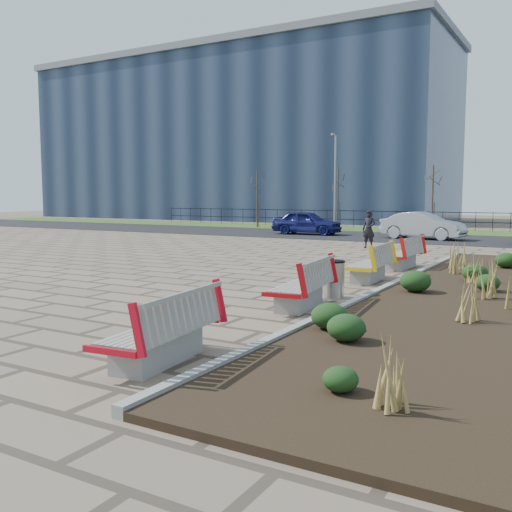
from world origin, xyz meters
The scene contains 19 objects.
ground centered at (0.00, 0.00, 0.00)m, with size 120.00×120.00×0.00m, color #72624E.
planting_bed centered at (6.25, 5.00, 0.05)m, with size 4.50×18.00×0.10m, color black.
planting_curb centered at (3.92, 5.00, 0.07)m, with size 0.16×18.00×0.15m, color gray.
grass_verge_far centered at (0.00, 28.00, 0.02)m, with size 80.00×5.00×0.04m, color #33511E.
road centered at (0.00, 22.00, 0.01)m, with size 80.00×7.00×0.02m, color black.
bench_a centered at (3.00, -2.24, 0.50)m, with size 0.90×2.10×1.00m, color red, non-canonical shape.
bench_b centered at (3.00, 2.16, 0.50)m, with size 0.90×2.10×1.00m, color #AA0B11, non-canonical shape.
bench_c centered at (3.00, 6.36, 0.50)m, with size 0.90×2.10×1.00m, color #E7B70C, non-canonical shape.
bench_d centered at (3.00, 9.42, 0.50)m, with size 0.90×2.10×1.00m, color #B6130C, non-canonical shape.
litter_bin centered at (3.16, 3.59, 0.41)m, with size 0.47×0.47×0.81m, color #B2B2B7.
pedestrian centered at (-0.12, 15.49, 0.81)m, with size 0.59×0.39×1.62m, color black.
car_blue centered at (-5.96, 21.76, 0.70)m, with size 1.61×4.00×1.36m, color navy.
car_silver centered at (0.69, 21.59, 0.71)m, with size 1.47×4.21×1.39m, color #9CA0A4.
tree_a centered at (-12.00, 26.50, 2.04)m, with size 1.40×1.40×4.00m, color #4C3D2D, non-canonical shape.
tree_b centered at (-6.00, 26.50, 2.04)m, with size 1.40×1.40×4.00m, color #4C3D2D, non-canonical shape.
tree_c centered at (0.00, 26.50, 2.04)m, with size 1.40×1.40×4.00m, color #4C3D2D, non-canonical shape.
lamp_west centered at (-6.00, 26.00, 3.04)m, with size 0.24×0.60×6.00m, color gray, non-canonical shape.
railing_fence centered at (0.00, 29.50, 0.64)m, with size 44.00×0.10×1.20m, color black, non-canonical shape.
building_glass centered at (-22.00, 40.00, 7.50)m, with size 40.00×14.00×15.00m, color #192338.
Camera 1 is at (7.94, -8.12, 2.28)m, focal length 40.00 mm.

